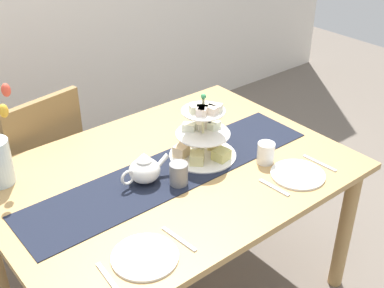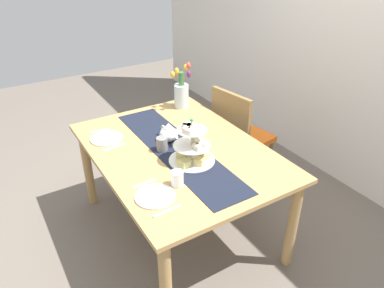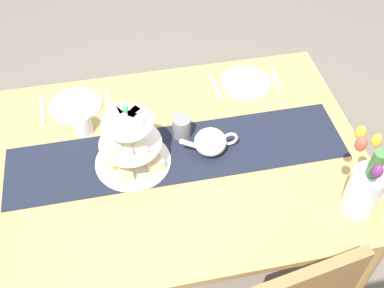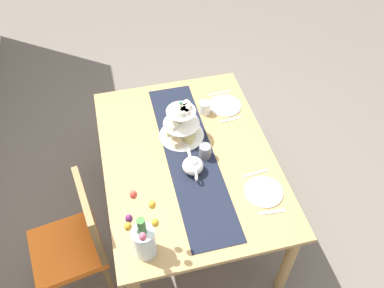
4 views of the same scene
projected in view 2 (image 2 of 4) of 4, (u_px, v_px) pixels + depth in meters
name	position (u px, v px, depth m)	size (l,w,h in m)	color
ground_plane	(180.00, 229.00, 2.87)	(8.00, 8.00, 0.00)	#6B6056
room_wall_rear	(352.00, 35.00, 2.96)	(6.00, 0.08, 2.60)	silver
dining_table	(178.00, 160.00, 2.55)	(1.51, 1.08, 0.74)	tan
chair_left	(239.00, 133.00, 3.19)	(0.48, 0.48, 0.91)	olive
table_runner	(176.00, 149.00, 2.50)	(1.36, 0.31, 0.00)	black
tiered_cake_stand	(192.00, 148.00, 2.32)	(0.30, 0.30, 0.30)	beige
teapot	(169.00, 133.00, 2.57)	(0.24, 0.13, 0.14)	white
tulip_vase	(181.00, 92.00, 3.04)	(0.21, 0.17, 0.41)	silver
dinner_plate_left	(107.00, 138.00, 2.62)	(0.23, 0.23, 0.01)	white
fork_left	(100.00, 131.00, 2.73)	(0.02, 0.15, 0.01)	silver
knife_left	(114.00, 147.00, 2.51)	(0.01, 0.17, 0.01)	silver
dinner_plate_right	(155.00, 196.00, 2.04)	(0.23, 0.23, 0.01)	white
fork_right	(144.00, 183.00, 2.15)	(0.02, 0.15, 0.01)	silver
knife_right	(167.00, 211.00, 1.94)	(0.01, 0.17, 0.01)	silver
mug_grey	(162.00, 144.00, 2.46)	(0.08, 0.08, 0.10)	slate
mug_white_text	(177.00, 179.00, 2.12)	(0.08, 0.08, 0.10)	white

